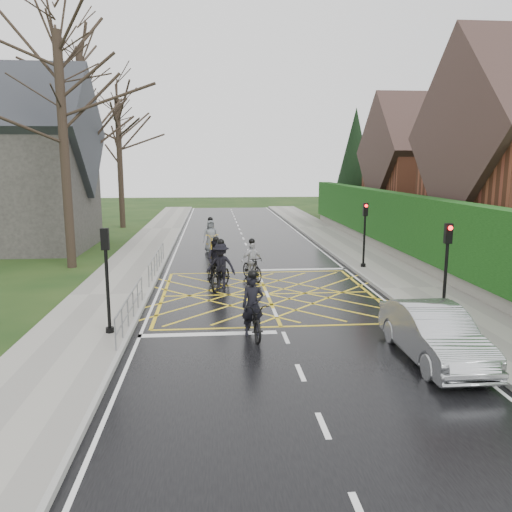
{
  "coord_description": "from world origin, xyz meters",
  "views": [
    {
      "loc": [
        -2.05,
        -18.72,
        4.95
      ],
      "look_at": [
        -0.33,
        1.21,
        1.3
      ],
      "focal_mm": 35.0,
      "sensor_mm": 36.0,
      "label": 1
    }
  ],
  "objects": [
    {
      "name": "railing_north",
      "position": [
        -4.65,
        4.0,
        0.79
      ],
      "size": [
        0.05,
        6.04,
        1.03
      ],
      "color": "slate",
      "rests_on": "ground"
    },
    {
      "name": "tree_far",
      "position": [
        -9.3,
        22.0,
        7.19
      ],
      "size": [
        8.4,
        8.4,
        10.4
      ],
      "color": "black",
      "rests_on": "ground"
    },
    {
      "name": "cyclist_front",
      "position": [
        -0.4,
        2.45,
        0.68
      ],
      "size": [
        1.15,
        1.9,
        1.84
      ],
      "rotation": [
        0.0,
        0.0,
        0.37
      ],
      "color": "black",
      "rests_on": "ground"
    },
    {
      "name": "traffic_light_se",
      "position": [
        5.1,
        -4.2,
        1.66
      ],
      "size": [
        0.24,
        0.31,
        3.21
      ],
      "rotation": [
        0.0,
        0.0,
        3.14
      ],
      "color": "black",
      "rests_on": "ground"
    },
    {
      "name": "sidewalk_right",
      "position": [
        6.0,
        0.0,
        0.07
      ],
      "size": [
        3.0,
        80.0,
        0.15
      ],
      "primitive_type": "cube",
      "color": "gray",
      "rests_on": "ground"
    },
    {
      "name": "traffic_light_ne",
      "position": [
        5.1,
        4.2,
        1.66
      ],
      "size": [
        0.24,
        0.31,
        3.21
      ],
      "rotation": [
        0.0,
        0.0,
        3.14
      ],
      "color": "black",
      "rests_on": "ground"
    },
    {
      "name": "cyclist_rear",
      "position": [
        -0.93,
        -4.7,
        0.64
      ],
      "size": [
        0.99,
        2.1,
        1.97
      ],
      "rotation": [
        0.0,
        0.0,
        0.14
      ],
      "color": "black",
      "rests_on": "ground"
    },
    {
      "name": "conifer",
      "position": [
        10.75,
        26.0,
        4.99
      ],
      "size": [
        4.6,
        4.6,
        10.0
      ],
      "color": "black",
      "rests_on": "ground"
    },
    {
      "name": "church",
      "position": [
        -13.54,
        12.0,
        4.93
      ],
      "size": [
        8.8,
        7.8,
        11.0
      ],
      "color": "#2D2B28",
      "rests_on": "ground"
    },
    {
      "name": "hedge",
      "position": [
        7.75,
        6.0,
        2.1
      ],
      "size": [
        0.9,
        38.0,
        2.8
      ],
      "primitive_type": "cube",
      "color": "#11340E",
      "rests_on": "stone_wall"
    },
    {
      "name": "cyclist_lead",
      "position": [
        -2.21,
        9.77,
        0.71
      ],
      "size": [
        1.09,
        2.2,
        2.04
      ],
      "rotation": [
        0.0,
        0.0,
        0.18
      ],
      "color": "yellow",
      "rests_on": "ground"
    },
    {
      "name": "tree_mid",
      "position": [
        -10.0,
        14.0,
        8.63
      ],
      "size": [
        10.08,
        10.08,
        12.48
      ],
      "color": "black",
      "rests_on": "ground"
    },
    {
      "name": "road",
      "position": [
        0.0,
        0.0,
        0.01
      ],
      "size": [
        9.0,
        80.0,
        0.01
      ],
      "primitive_type": "cube",
      "color": "black",
      "rests_on": "ground"
    },
    {
      "name": "railing_south",
      "position": [
        -4.65,
        -3.5,
        0.78
      ],
      "size": [
        0.05,
        5.04,
        1.03
      ],
      "color": "slate",
      "rests_on": "ground"
    },
    {
      "name": "house_far",
      "position": [
        14.75,
        18.0,
        4.36
      ],
      "size": [
        9.8,
        8.8,
        10.3
      ],
      "color": "brown",
      "rests_on": "ground"
    },
    {
      "name": "stone_wall",
      "position": [
        7.75,
        6.0,
        0.35
      ],
      "size": [
        0.5,
        38.0,
        0.7
      ],
      "primitive_type": "cube",
      "color": "slate",
      "rests_on": "ground"
    },
    {
      "name": "tree_near",
      "position": [
        -9.0,
        6.0,
        7.91
      ],
      "size": [
        9.24,
        9.24,
        11.44
      ],
      "color": "black",
      "rests_on": "ground"
    },
    {
      "name": "ground",
      "position": [
        0.0,
        0.0,
        0.0
      ],
      "size": [
        120.0,
        120.0,
        0.0
      ],
      "primitive_type": "plane",
      "color": "black",
      "rests_on": "ground"
    },
    {
      "name": "car",
      "position": [
        3.55,
        -6.96,
        0.7
      ],
      "size": [
        1.51,
        4.28,
        1.41
      ],
      "primitive_type": "imported",
      "rotation": [
        0.0,
        0.0,
        0.0
      ],
      "color": "#A9ADB1",
      "rests_on": "ground"
    },
    {
      "name": "cyclist_mid",
      "position": [
        -1.76,
        1.1,
        0.75
      ],
      "size": [
        1.38,
        2.23,
        2.05
      ],
      "rotation": [
        0.0,
        0.0,
        -0.33
      ],
      "color": "black",
      "rests_on": "ground"
    },
    {
      "name": "sidewalk_left",
      "position": [
        -6.0,
        0.0,
        0.07
      ],
      "size": [
        3.0,
        80.0,
        0.15
      ],
      "primitive_type": "cube",
      "color": "gray",
      "rests_on": "ground"
    },
    {
      "name": "cyclist_back",
      "position": [
        -1.94,
        2.56,
        0.73
      ],
      "size": [
        1.2,
        2.0,
        1.93
      ],
      "rotation": [
        0.0,
        0.0,
        -0.36
      ],
      "color": "black",
      "rests_on": "ground"
    },
    {
      "name": "traffic_light_sw",
      "position": [
        -5.1,
        -4.5,
        1.66
      ],
      "size": [
        0.24,
        0.31,
        3.21
      ],
      "color": "black",
      "rests_on": "ground"
    }
  ]
}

